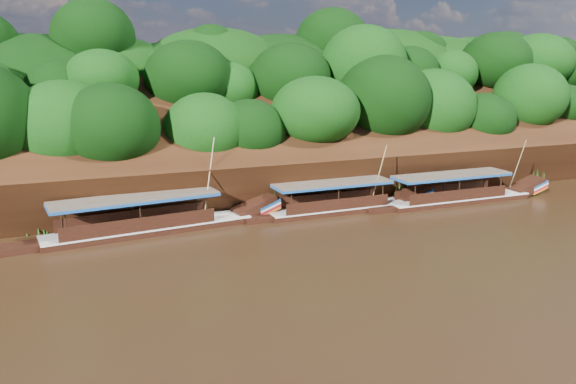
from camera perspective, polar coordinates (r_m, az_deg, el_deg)
ground at (r=35.20m, az=11.46°, el=-4.93°), size 160.00×160.00×0.00m
riverbank at (r=54.57m, az=-1.73°, el=3.74°), size 120.00×30.06×19.40m
boat_0 at (r=46.20m, az=17.66°, el=-0.30°), size 14.46×2.75×5.29m
boat_1 at (r=41.53m, az=6.23°, el=-1.23°), size 13.26×2.43×5.33m
boat_2 at (r=37.33m, az=-12.63°, el=-3.05°), size 15.86×3.83×6.30m
reeds at (r=41.49m, az=0.27°, el=-0.75°), size 49.36×2.23×1.80m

